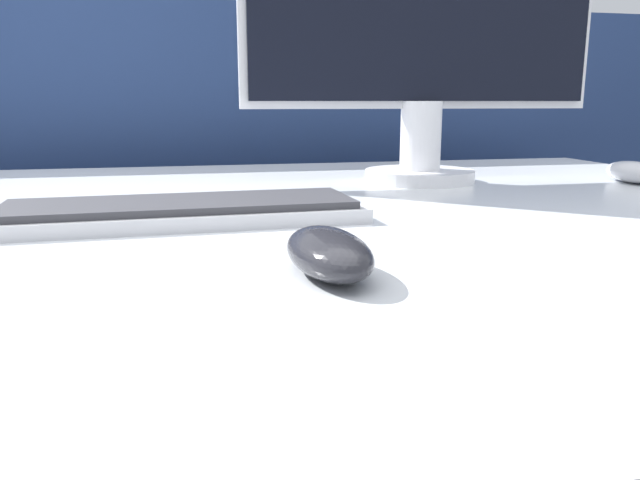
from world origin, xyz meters
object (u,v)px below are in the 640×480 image
at_px(monitor, 425,6).
at_px(computer_mouse_far, 633,172).
at_px(computer_mouse_near, 331,253).
at_px(keyboard, 182,211).

height_order(monitor, computer_mouse_far, monitor).
distance_m(computer_mouse_near, computer_mouse_far, 0.75).
relative_size(computer_mouse_near, keyboard, 0.31).
bearing_deg(keyboard, computer_mouse_near, -68.38).
bearing_deg(computer_mouse_far, keyboard, -160.37).
distance_m(computer_mouse_near, monitor, 0.65).
bearing_deg(keyboard, computer_mouse_far, 12.23).
distance_m(keyboard, monitor, 0.54).
relative_size(keyboard, computer_mouse_far, 3.16).
bearing_deg(computer_mouse_far, monitor, 170.13).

